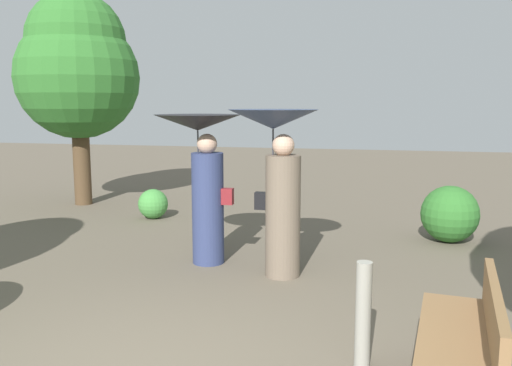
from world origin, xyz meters
The scene contains 7 objects.
person_left centered at (-0.56, 3.10, 1.24)m, with size 1.07×1.07×1.85m.
person_right centered at (0.44, 2.81, 1.27)m, with size 1.03×1.03×1.92m.
park_bench centered at (2.15, 0.36, 0.51)m, with size 0.67×1.55×0.83m.
tree_mid_left centered at (-4.12, 6.30, 2.67)m, with size 2.35×2.35×4.07m.
bush_path_left centered at (-2.23, 5.36, 0.26)m, with size 0.52×0.52×0.52m, color #428C3D.
bush_behind_bench centered at (2.58, 4.84, 0.41)m, with size 0.82×0.82×0.82m, color #2D6B28.
path_marker_post centered at (1.48, 0.76, 0.42)m, with size 0.12×0.12×0.83m, color gray.
Camera 1 is at (1.56, -3.19, 2.01)m, focal length 37.88 mm.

